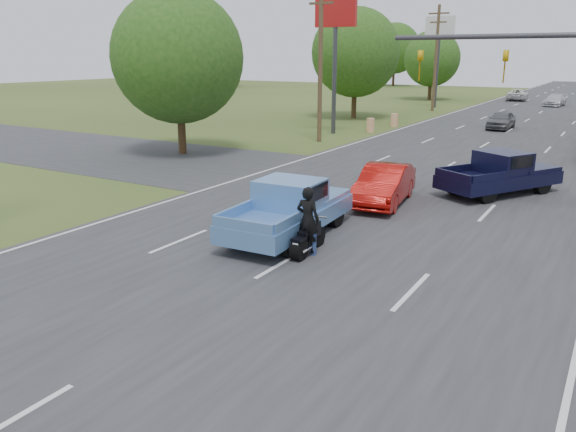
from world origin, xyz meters
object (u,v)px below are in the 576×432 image
Objects in this scene: navy_pickup at (502,173)px; distant_car_silver at (555,100)px; red_convertible at (384,185)px; blue_pickup at (291,207)px; rider at (308,223)px; distant_car_grey at (501,120)px; motorcycle at (307,240)px; distant_car_white at (518,95)px.

distant_car_silver is (-3.12, 44.98, -0.24)m from navy_pickup.
red_convertible is 5.18m from blue_pickup.
rider is 0.34× the size of blue_pickup.
rider is 55.24m from distant_car_silver.
navy_pickup reaches higher than red_convertible.
distant_car_grey is (-4.13, 21.30, -0.19)m from navy_pickup.
motorcycle is 10.78m from navy_pickup.
blue_pickup is 10.04m from navy_pickup.
motorcycle is 1.91m from blue_pickup.
motorcycle is 0.44× the size of distant_car_silver.
blue_pickup is at bearing 132.28° from motorcycle.
rider is 0.34× the size of navy_pickup.
distant_car_grey is at bearing -87.42° from distant_car_silver.
rider is (0.28, -6.35, 0.21)m from red_convertible.
rider reaches higher than blue_pickup.
distant_car_white reaches higher than distant_car_silver.
distant_car_white is (-3.89, 29.90, 0.02)m from distant_car_grey.
rider is (-0.00, 0.04, 0.49)m from motorcycle.
blue_pickup is 53.99m from distant_car_silver.
distant_car_silver is at bearing 87.20° from motorcycle.
rider is 61.66m from distant_car_white.
motorcycle is 0.50m from rider.
navy_pickup is 1.10× the size of distant_car_white.
motorcycle is 0.48× the size of distant_car_grey.
red_convertible is at bearing 89.36° from distant_car_white.
navy_pickup is at bearing 93.50° from distant_car_white.
navy_pickup reaches higher than distant_car_white.
rider is at bearing -95.42° from red_convertible.
distant_car_grey is 30.15m from distant_car_white.
motorcycle is at bearing 90.00° from rider.
rider is 0.37× the size of distant_car_white.
navy_pickup is 51.83m from distant_car_white.
distant_car_grey is (-0.70, 25.21, -0.05)m from red_convertible.
red_convertible is 2.36× the size of rider.
red_convertible is 55.31m from distant_car_white.
distant_car_grey is at bearing 89.00° from motorcycle.
distant_car_silver is (0.03, 55.24, -0.30)m from rider.
motorcycle is at bearing -95.42° from red_convertible.
distant_car_silver is at bearing 88.29° from distant_car_grey.
distant_car_white is at bearing 90.46° from blue_pickup.
motorcycle is at bearing 89.13° from distant_car_white.
blue_pickup reaches higher than navy_pickup.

